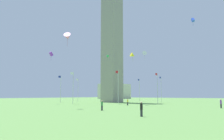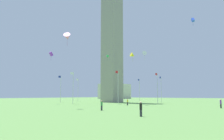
{
  "view_description": "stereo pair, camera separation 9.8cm",
  "coord_description": "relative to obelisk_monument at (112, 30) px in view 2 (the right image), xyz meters",
  "views": [
    {
      "loc": [
        60.58,
        50.05,
        2.54
      ],
      "look_at": [
        0.0,
        0.0,
        11.35
      ],
      "focal_mm": 35.81,
      "sensor_mm": 36.0,
      "label": 1
    },
    {
      "loc": [
        60.51,
        50.13,
        2.54
      ],
      "look_at": [
        0.0,
        0.0,
        11.35
      ],
      "focal_mm": 35.81,
      "sensor_mm": 36.0,
      "label": 2
    }
  ],
  "objects": [
    {
      "name": "kite_green_delta",
      "position": [
        10.37,
        6.75,
        -11.89
      ],
      "size": [
        1.27,
        1.12,
        1.66
      ],
      "color": "green"
    },
    {
      "name": "person_yellow_shirt",
      "position": [
        15.45,
        17.75,
        -25.14
      ],
      "size": [
        0.32,
        0.32,
        1.6
      ],
      "rotation": [
        0.0,
        0.0,
        -2.34
      ],
      "color": "#2D2D38",
      "rests_on": "ground"
    },
    {
      "name": "kite_pink_delta",
      "position": [
        31.55,
        14.06,
        -11.4
      ],
      "size": [
        2.35,
        2.28,
        2.93
      ],
      "color": "pink"
    },
    {
      "name": "flagpole_s",
      "position": [
        -17.7,
        0.0,
        -20.92
      ],
      "size": [
        1.12,
        0.14,
        9.23
      ],
      "color": "silver",
      "rests_on": "ground"
    },
    {
      "name": "obelisk_monument",
      "position": [
        0.0,
        0.0,
        0.0
      ],
      "size": [
        5.71,
        5.71,
        51.86
      ],
      "color": "gray",
      "rests_on": "ground"
    },
    {
      "name": "flagpole_n",
      "position": [
        17.81,
        0.0,
        -20.92
      ],
      "size": [
        1.12,
        0.14,
        9.23
      ],
      "color": "silver",
      "rests_on": "ground"
    },
    {
      "name": "flagpole_ne",
      "position": [
        12.61,
        12.55,
        -20.92
      ],
      "size": [
        1.12,
        0.14,
        9.23
      ],
      "color": "silver",
      "rests_on": "ground"
    },
    {
      "name": "person_black_shirt",
      "position": [
        37.77,
        35.72,
        -25.05
      ],
      "size": [
        0.32,
        0.32,
        1.78
      ],
      "rotation": [
        0.0,
        0.0,
        -2.08
      ],
      "color": "#2D2D38",
      "rests_on": "ground"
    },
    {
      "name": "flagpole_sw",
      "position": [
        -12.5,
        -12.55,
        -20.92
      ],
      "size": [
        1.12,
        0.14,
        9.23
      ],
      "color": "silver",
      "rests_on": "ground"
    },
    {
      "name": "person_purple_shirt",
      "position": [
        13.61,
        38.56,
        -25.05
      ],
      "size": [
        0.32,
        0.32,
        1.77
      ],
      "rotation": [
        0.0,
        0.0,
        -2.03
      ],
      "color": "#2D2D38",
      "rests_on": "ground"
    },
    {
      "name": "kite_purple_box",
      "position": [
        20.86,
        -6.79,
        -11.01
      ],
      "size": [
        1.3,
        0.81,
        2.59
      ],
      "color": "purple"
    },
    {
      "name": "flagpole_se",
      "position": [
        -12.5,
        12.55,
        -20.92
      ],
      "size": [
        1.12,
        0.14,
        9.23
      ],
      "color": "silver",
      "rests_on": "ground"
    },
    {
      "name": "flagpole_e",
      "position": [
        0.05,
        17.75,
        -20.92
      ],
      "size": [
        1.12,
        0.14,
        9.23
      ],
      "color": "silver",
      "rests_on": "ground"
    },
    {
      "name": "ground_plane",
      "position": [
        0.0,
        0.0,
        -25.93
      ],
      "size": [
        260.0,
        260.0,
        0.0
      ],
      "primitive_type": "plane",
      "color": "#609347"
    },
    {
      "name": "person_green_shirt",
      "position": [
        33.0,
        25.12,
        -25.11
      ],
      "size": [
        0.32,
        0.32,
        1.66
      ],
      "rotation": [
        0.0,
        0.0,
        -2.19
      ],
      "color": "#2D2D38",
      "rests_on": "ground"
    },
    {
      "name": "kite_blue_box",
      "position": [
        -8.13,
        26.35,
        0.11
      ],
      "size": [
        1.57,
        1.49,
        2.84
      ],
      "color": "blue"
    },
    {
      "name": "kite_yellow_delta",
      "position": [
        11.36,
        16.65,
        -12.8
      ],
      "size": [
        1.89,
        1.77,
        2.47
      ],
      "color": "yellow"
    },
    {
      "name": "distant_building",
      "position": [
        -59.31,
        -46.73,
        -20.91
      ],
      "size": [
        19.53,
        13.85,
        10.05
      ],
      "color": "beige",
      "rests_on": "ground"
    },
    {
      "name": "flagpole_w",
      "position": [
        0.05,
        -17.75,
        -20.92
      ],
      "size": [
        1.12,
        0.14,
        9.23
      ],
      "color": "silver",
      "rests_on": "ground"
    },
    {
      "name": "flagpole_nw",
      "position": [
        12.61,
        -12.55,
        -20.92
      ],
      "size": [
        1.12,
        0.14,
        9.23
      ],
      "color": "silver",
      "rests_on": "ground"
    },
    {
      "name": "kite_white_delta",
      "position": [
        -2.62,
        11.89,
        -9.81
      ],
      "size": [
        2.25,
        2.17,
        3.07
      ],
      "color": "white"
    }
  ]
}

